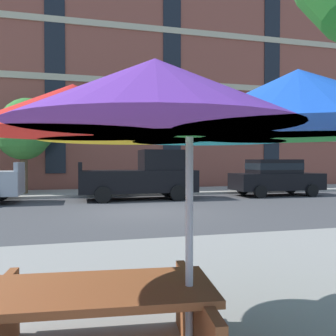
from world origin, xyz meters
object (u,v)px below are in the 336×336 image
Objects in this scene: pickup_black at (143,176)px; picnic_table at (96,323)px; sedan_black at (275,176)px; patio_umbrella at (189,113)px; street_tree_left at (26,131)px.

picnic_table is (-2.62, -12.55, -0.54)m from pickup_black.
sedan_black is 1.37× the size of patio_umbrella.
pickup_black reaches higher than sedan_black.
pickup_black is 6.60m from sedan_black.
picnic_table is (2.67, -15.64, -2.69)m from street_tree_left.
street_tree_left is (-5.29, 3.09, 2.15)m from pickup_black.
sedan_black is 12.48m from street_tree_left.
street_tree_left is 2.46× the size of picnic_table.
patio_umbrella is (-1.92, -12.70, 1.07)m from pickup_black.
picnic_table is (-9.21, -12.55, -0.46)m from sedan_black.
street_tree_left reaches higher than picnic_table.
street_tree_left reaches higher than patio_umbrella.
picnic_table is at bearing -101.78° from pickup_black.
sedan_black is at bearing -14.56° from street_tree_left.
sedan_black is 15.58m from picnic_table.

